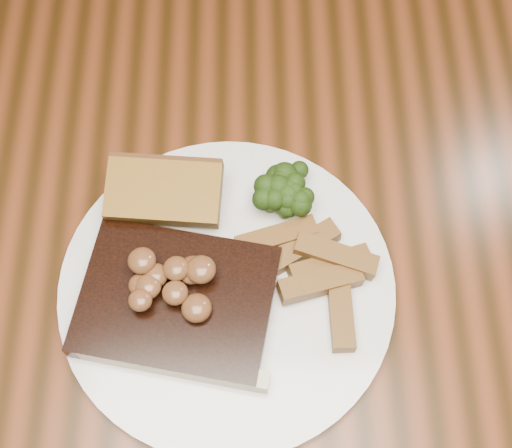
{
  "coord_description": "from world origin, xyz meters",
  "views": [
    {
      "loc": [
        0.02,
        -0.3,
        1.38
      ],
      "look_at": [
        0.02,
        -0.02,
        0.78
      ],
      "focal_mm": 50.0,
      "sensor_mm": 36.0,
      "label": 1
    }
  ],
  "objects_px": {
    "dining_table": "(238,257)",
    "garlic_bread": "(166,203)",
    "plate": "(227,289)",
    "potato_wedges": "(311,269)",
    "steak": "(177,302)"
  },
  "relations": [
    {
      "from": "potato_wedges",
      "to": "garlic_bread",
      "type": "bearing_deg",
      "value": 152.4
    },
    {
      "from": "dining_table",
      "to": "steak",
      "type": "height_order",
      "value": "steak"
    },
    {
      "from": "dining_table",
      "to": "steak",
      "type": "relative_size",
      "value": 9.53
    },
    {
      "from": "steak",
      "to": "garlic_bread",
      "type": "bearing_deg",
      "value": 108.98
    },
    {
      "from": "dining_table",
      "to": "plate",
      "type": "bearing_deg",
      "value": -96.36
    },
    {
      "from": "dining_table",
      "to": "garlic_bread",
      "type": "height_order",
      "value": "garlic_bread"
    },
    {
      "from": "dining_table",
      "to": "potato_wedges",
      "type": "xyz_separation_m",
      "value": [
        0.07,
        -0.06,
        0.12
      ]
    },
    {
      "from": "dining_table",
      "to": "garlic_bread",
      "type": "bearing_deg",
      "value": 173.32
    },
    {
      "from": "potato_wedges",
      "to": "plate",
      "type": "bearing_deg",
      "value": -171.52
    },
    {
      "from": "plate",
      "to": "potato_wedges",
      "type": "relative_size",
      "value": 3.12
    },
    {
      "from": "plate",
      "to": "steak",
      "type": "distance_m",
      "value": 0.05
    },
    {
      "from": "garlic_bread",
      "to": "potato_wedges",
      "type": "distance_m",
      "value": 0.15
    },
    {
      "from": "plate",
      "to": "garlic_bread",
      "type": "xyz_separation_m",
      "value": [
        -0.06,
        0.08,
        0.02
      ]
    },
    {
      "from": "dining_table",
      "to": "potato_wedges",
      "type": "distance_m",
      "value": 0.15
    },
    {
      "from": "garlic_bread",
      "to": "dining_table",
      "type": "bearing_deg",
      "value": -1.99
    }
  ]
}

